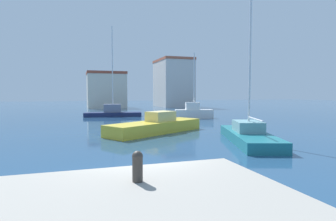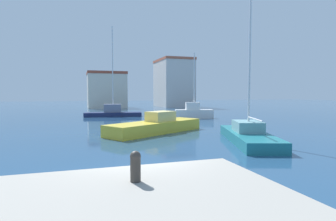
{
  "view_description": "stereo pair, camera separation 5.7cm",
  "coord_description": "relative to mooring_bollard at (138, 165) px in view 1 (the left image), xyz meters",
  "views": [
    {
      "loc": [
        -1.74,
        -8.5,
        2.88
      ],
      "look_at": [
        6.21,
        16.09,
        1.28
      ],
      "focal_mm": 29.95,
      "sensor_mm": 36.0,
      "label": 1
    },
    {
      "loc": [
        -1.68,
        -8.52,
        2.88
      ],
      "look_at": [
        6.21,
        16.09,
        1.28
      ],
      "focal_mm": 29.95,
      "sensor_mm": 36.0,
      "label": 2
    }
  ],
  "objects": [
    {
      "name": "sailboat_white_mid_harbor",
      "position": [
        11.48,
        23.79,
        -0.66
      ],
      "size": [
        4.48,
        2.27,
        7.44
      ],
      "color": "white",
      "rests_on": "water"
    },
    {
      "name": "harbor_office",
      "position": [
        4.27,
        51.4,
        2.19
      ],
      "size": [
        7.43,
        7.43,
        7.07
      ],
      "color": "beige",
      "rests_on": "ground"
    },
    {
      "name": "mooring_bollard",
      "position": [
        0.0,
        0.0,
        0.0
      ],
      "size": [
        0.24,
        0.24,
        0.67
      ],
      "color": "#38332D",
      "rests_on": "pier_quay"
    },
    {
      "name": "warehouse_block",
      "position": [
        18.39,
        51.27,
        3.71
      ],
      "size": [
        6.45,
        10.0,
        10.1
      ],
      "color": "beige",
      "rests_on": "ground"
    },
    {
      "name": "sailboat_teal_distant_east",
      "position": [
        8.38,
        8.35,
        -0.89
      ],
      "size": [
        4.35,
        7.62,
        10.04
      ],
      "color": "#1E707A",
      "rests_on": "water"
    },
    {
      "name": "sailboat_navy_behind_lamppost",
      "position": [
        2.95,
        29.3,
        -0.81
      ],
      "size": [
        7.12,
        2.8,
        11.06
      ],
      "color": "#19234C",
      "rests_on": "water"
    },
    {
      "name": "motorboat_yellow_near_pier",
      "position": [
        4.26,
        13.81,
        -0.85
      ],
      "size": [
        8.01,
        6.08,
        1.53
      ],
      "color": "gold",
      "rests_on": "water"
    },
    {
      "name": "water",
      "position": [
        15.55,
        22.7,
        -1.35
      ],
      "size": [
        160.0,
        160.0,
        0.0
      ],
      "primitive_type": "plane",
      "color": "navy",
      "rests_on": "ground"
    }
  ]
}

